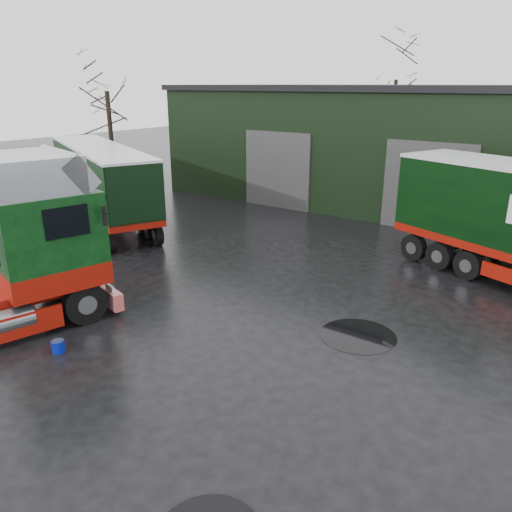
% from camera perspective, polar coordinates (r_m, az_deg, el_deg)
% --- Properties ---
extents(ground, '(100.00, 100.00, 0.00)m').
position_cam_1_polar(ground, '(13.55, -9.32, -9.25)').
color(ground, black).
extents(warehouse, '(32.40, 12.40, 6.30)m').
position_cam_1_polar(warehouse, '(29.21, 22.91, 11.33)').
color(warehouse, black).
rests_on(warehouse, ground).
extents(trailer_left, '(11.67, 7.08, 3.65)m').
position_cam_1_polar(trailer_left, '(25.20, -17.25, 7.86)').
color(trailer_left, silver).
rests_on(trailer_left, ground).
extents(wash_bucket, '(0.37, 0.37, 0.31)m').
position_cam_1_polar(wash_bucket, '(13.62, -21.67, -9.57)').
color(wash_bucket, '#061492').
rests_on(wash_bucket, ground).
extents(tree_left, '(4.40, 4.40, 8.50)m').
position_cam_1_polar(tree_left, '(32.74, -16.39, 14.66)').
color(tree_left, black).
rests_on(tree_left, ground).
extents(tree_back_a, '(4.40, 4.40, 9.50)m').
position_cam_1_polar(tree_back_a, '(41.00, 15.48, 16.20)').
color(tree_back_a, black).
rests_on(tree_back_a, ground).
extents(puddle_1, '(2.05, 2.05, 0.01)m').
position_cam_1_polar(puddle_1, '(13.76, 11.57, -8.91)').
color(puddle_1, black).
rests_on(puddle_1, ground).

